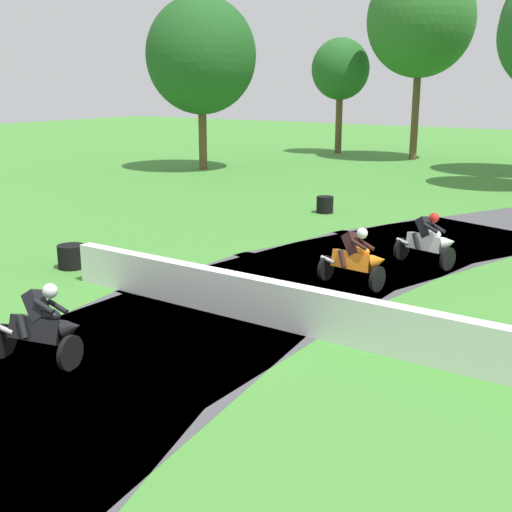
% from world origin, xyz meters
% --- Properties ---
extents(ground_plane, '(120.00, 120.00, 0.00)m').
position_xyz_m(ground_plane, '(0.00, 0.00, 0.00)').
color(ground_plane, '#428433').
extents(track_asphalt, '(9.48, 31.95, 0.01)m').
position_xyz_m(track_asphalt, '(1.08, -0.01, 0.00)').
color(track_asphalt, '#47474C').
rests_on(track_asphalt, ground).
extents(safety_barrier, '(19.13, 0.52, 0.90)m').
position_xyz_m(safety_barrier, '(5.60, -0.07, 0.45)').
color(safety_barrier, white).
rests_on(safety_barrier, ground).
extents(motorcycle_lead_white, '(1.71, 1.01, 1.42)m').
position_xyz_m(motorcycle_lead_white, '(2.33, 5.91, 0.66)').
color(motorcycle_lead_white, black).
rests_on(motorcycle_lead_white, ground).
extents(motorcycle_chase_orange, '(1.71, 0.87, 1.43)m').
position_xyz_m(motorcycle_chase_orange, '(1.56, 3.26, 0.65)').
color(motorcycle_chase_orange, black).
rests_on(motorcycle_chase_orange, ground).
extents(motorcycle_trailing_black, '(1.68, 1.06, 1.42)m').
position_xyz_m(motorcycle_trailing_black, '(-0.90, -3.63, 0.63)').
color(motorcycle_trailing_black, black).
rests_on(motorcycle_trailing_black, ground).
extents(tire_stack_near, '(0.61, 0.61, 0.60)m').
position_xyz_m(tire_stack_near, '(-3.27, 10.72, 0.30)').
color(tire_stack_near, black).
rests_on(tire_stack_near, ground).
extents(tire_stack_mid_a, '(0.69, 0.69, 0.60)m').
position_xyz_m(tire_stack_mid_a, '(-5.09, 0.57, 0.30)').
color(tire_stack_mid_a, black).
rests_on(tire_stack_mid_a, ground).
extents(tree_far_left, '(5.79, 5.79, 9.01)m').
position_xyz_m(tree_far_left, '(-14.75, 18.05, 5.96)').
color(tree_far_left, brown).
rests_on(tree_far_left, ground).
extents(tree_behind_barrier, '(3.75, 3.75, 7.42)m').
position_xyz_m(tree_behind_barrier, '(-12.55, 29.75, 5.41)').
color(tree_behind_barrier, brown).
rests_on(tree_behind_barrier, ground).
extents(tree_distant, '(6.28, 6.28, 11.44)m').
position_xyz_m(tree_distant, '(-6.99, 28.95, 8.13)').
color(tree_distant, brown).
rests_on(tree_distant, ground).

